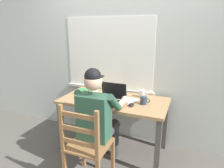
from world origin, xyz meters
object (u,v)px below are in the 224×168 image
(seated_person, at_px, (98,115))
(coffee_mug_dark, at_px, (144,100))
(book_stack_main, at_px, (83,91))
(coffee_mug_spare, at_px, (142,94))
(laptop, at_px, (112,98))
(coffee_mug_white, at_px, (95,94))
(wooden_chair, at_px, (87,146))
(desk, at_px, (114,107))
(computer_mouse, at_px, (131,105))

(seated_person, height_order, coffee_mug_dark, seated_person)
(seated_person, relative_size, coffee_mug_dark, 10.25)
(book_stack_main, bearing_deg, coffee_mug_spare, 11.04)
(book_stack_main, bearing_deg, seated_person, -45.99)
(seated_person, xyz_separation_m, coffee_mug_dark, (0.42, 0.41, 0.10))
(seated_person, height_order, laptop, seated_person)
(coffee_mug_white, bearing_deg, wooden_chair, -71.26)
(desk, bearing_deg, computer_mouse, -25.87)
(seated_person, relative_size, computer_mouse, 12.53)
(laptop, relative_size, book_stack_main, 1.88)
(wooden_chair, xyz_separation_m, coffee_mug_dark, (0.42, 0.69, 0.32))
(coffee_mug_white, bearing_deg, seated_person, -59.78)
(coffee_mug_spare, relative_size, book_stack_main, 0.63)
(laptop, distance_m, computer_mouse, 0.27)
(wooden_chair, relative_size, coffee_mug_white, 7.78)
(desk, height_order, coffee_mug_spare, coffee_mug_spare)
(seated_person, distance_m, coffee_mug_spare, 0.74)
(wooden_chair, xyz_separation_m, coffee_mug_spare, (0.34, 0.92, 0.33))
(wooden_chair, height_order, coffee_mug_white, wooden_chair)
(computer_mouse, bearing_deg, wooden_chair, -117.71)
(seated_person, bearing_deg, book_stack_main, 134.01)
(desk, bearing_deg, coffee_mug_dark, -2.24)
(coffee_mug_white, bearing_deg, coffee_mug_spare, 23.67)
(laptop, distance_m, coffee_mug_dark, 0.39)
(computer_mouse, height_order, coffee_mug_dark, coffee_mug_dark)
(laptop, bearing_deg, coffee_mug_white, 164.27)
(computer_mouse, xyz_separation_m, coffee_mug_spare, (0.04, 0.36, 0.03))
(wooden_chair, bearing_deg, computer_mouse, 62.29)
(seated_person, relative_size, book_stack_main, 7.15)
(desk, relative_size, book_stack_main, 7.83)
(seated_person, distance_m, computer_mouse, 0.42)
(computer_mouse, bearing_deg, coffee_mug_white, 168.76)
(seated_person, bearing_deg, computer_mouse, 43.90)
(coffee_mug_dark, bearing_deg, laptop, -167.31)
(desk, relative_size, coffee_mug_white, 11.24)
(seated_person, bearing_deg, wooden_chair, -90.00)
(desk, height_order, coffee_mug_white, coffee_mug_white)
(desk, bearing_deg, seated_person, -93.15)
(coffee_mug_spare, bearing_deg, seated_person, -118.11)
(coffee_mug_dark, bearing_deg, seated_person, -135.81)
(coffee_mug_white, height_order, coffee_mug_dark, same)
(seated_person, height_order, book_stack_main, seated_person)
(wooden_chair, distance_m, laptop, 0.69)
(wooden_chair, bearing_deg, laptop, 86.95)
(wooden_chair, xyz_separation_m, coffee_mug_white, (-0.23, 0.67, 0.32))
(desk, xyz_separation_m, seated_person, (-0.02, -0.42, 0.05))
(computer_mouse, bearing_deg, desk, 154.13)
(computer_mouse, xyz_separation_m, coffee_mug_white, (-0.53, 0.10, 0.03))
(laptop, distance_m, coffee_mug_spare, 0.45)
(desk, relative_size, seated_person, 1.09)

